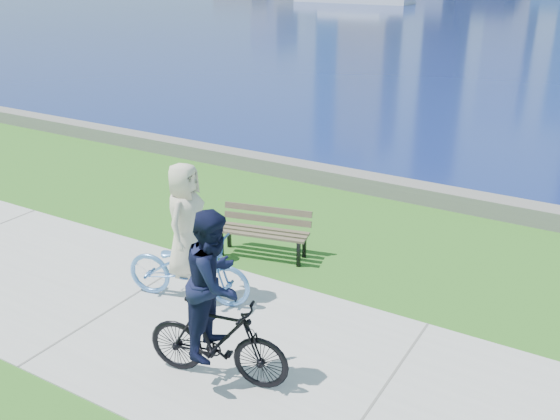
# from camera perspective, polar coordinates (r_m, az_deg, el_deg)

# --- Properties ---
(ground) EXTENTS (320.00, 320.00, 0.00)m
(ground) POSITION_cam_1_polar(r_m,az_deg,el_deg) (7.52, 8.98, -16.54)
(ground) COLOR #276119
(ground) RESTS_ON ground
(concrete_path) EXTENTS (80.00, 3.50, 0.02)m
(concrete_path) POSITION_cam_1_polar(r_m,az_deg,el_deg) (7.52, 8.99, -16.48)
(concrete_path) COLOR #AEADA9
(concrete_path) RESTS_ON ground
(seawall) EXTENTS (90.00, 0.50, 0.35)m
(seawall) POSITION_cam_1_polar(r_m,az_deg,el_deg) (12.74, 19.72, 0.15)
(seawall) COLOR slate
(seawall) RESTS_ON ground
(park_bench) EXTENTS (1.61, 0.86, 0.79)m
(park_bench) POSITION_cam_1_polar(r_m,az_deg,el_deg) (10.36, -1.45, -1.65)
(park_bench) COLOR black
(park_bench) RESTS_ON ground
(bollard_lamp) EXTENTS (0.22, 0.22, 1.33)m
(bollard_lamp) POSITION_cam_1_polar(r_m,az_deg,el_deg) (10.16, -8.30, -0.69)
(bollard_lamp) COLOR black
(bollard_lamp) RESTS_ON ground
(cyclist_woman) EXTENTS (1.08, 2.00, 2.08)m
(cyclist_woman) POSITION_cam_1_polar(r_m,az_deg,el_deg) (8.96, -8.49, -3.73)
(cyclist_woman) COLOR #5A93DC
(cyclist_woman) RESTS_ON ground
(cyclist_man) EXTENTS (0.85, 1.82, 2.15)m
(cyclist_man) POSITION_cam_1_polar(r_m,az_deg,el_deg) (7.20, -5.87, -9.27)
(cyclist_man) COLOR black
(cyclist_man) RESTS_ON ground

